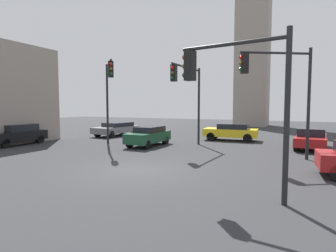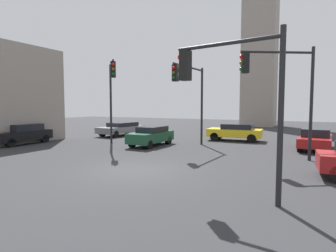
# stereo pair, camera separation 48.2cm
# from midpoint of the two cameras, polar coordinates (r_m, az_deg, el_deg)

# --- Properties ---
(ground_plane) EXTENTS (90.64, 90.64, 0.00)m
(ground_plane) POSITION_cam_midpoint_polar(r_m,az_deg,el_deg) (12.31, -7.42, -9.15)
(ground_plane) COLOR #2D2D30
(traffic_light_0) EXTENTS (2.57, 2.78, 5.90)m
(traffic_light_0) POSITION_cam_midpoint_polar(r_m,az_deg,el_deg) (19.64, -12.88, 8.12)
(traffic_light_0) COLOR black
(traffic_light_0) RESTS_ON ground_plane
(traffic_light_1) EXTENTS (0.47, 4.25, 5.54)m
(traffic_light_1) POSITION_cam_midpoint_polar(r_m,az_deg,el_deg) (18.47, 3.40, 7.88)
(traffic_light_1) COLOR black
(traffic_light_1) RESTS_ON ground_plane
(traffic_light_3) EXTENTS (3.32, 2.16, 5.82)m
(traffic_light_3) POSITION_cam_midpoint_polar(r_m,az_deg,el_deg) (15.22, 21.18, 8.78)
(traffic_light_3) COLOR black
(traffic_light_3) RESTS_ON ground_plane
(traffic_light_4) EXTENTS (3.45, 0.65, 5.01)m
(traffic_light_4) POSITION_cam_midpoint_polar(r_m,az_deg,el_deg) (8.76, 11.85, 8.86)
(traffic_light_4) COLOR black
(traffic_light_4) RESTS_ON ground_plane
(car_0) EXTENTS (2.48, 4.97, 1.25)m
(car_0) POSITION_cam_midpoint_polar(r_m,az_deg,el_deg) (26.60, -11.08, -0.50)
(car_0) COLOR slate
(car_0) RESTS_ON ground_plane
(car_1) EXTENTS (1.68, 3.96, 1.37)m
(car_1) POSITION_cam_midpoint_polar(r_m,az_deg,el_deg) (19.54, -4.73, -1.99)
(car_1) COLOR #19472D
(car_1) RESTS_ON ground_plane
(car_2) EXTENTS (2.07, 4.58, 1.37)m
(car_2) POSITION_cam_midpoint_polar(r_m,az_deg,el_deg) (20.40, 26.95, -2.21)
(car_2) COLOR maroon
(car_2) RESTS_ON ground_plane
(car_3) EXTENTS (4.37, 2.18, 1.37)m
(car_3) POSITION_cam_midpoint_polar(r_m,az_deg,el_deg) (23.05, 12.38, -1.09)
(car_3) COLOR yellow
(car_3) RESTS_ON ground_plane
(car_5) EXTENTS (1.70, 4.06, 1.48)m
(car_5) POSITION_cam_midpoint_polar(r_m,az_deg,el_deg) (22.90, -29.26, -1.51)
(car_5) COLOR black
(car_5) RESTS_ON ground_plane
(skyline_tower) EXTENTS (4.33, 4.33, 25.52)m
(skyline_tower) POSITION_cam_midpoint_polar(r_m,az_deg,el_deg) (42.03, 16.94, 17.69)
(skyline_tower) COLOR gray
(skyline_tower) RESTS_ON ground_plane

